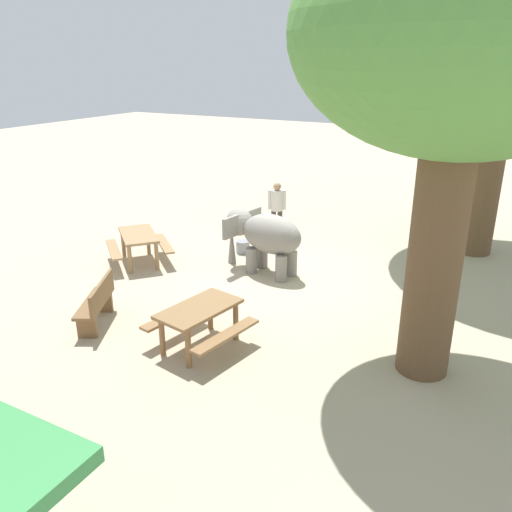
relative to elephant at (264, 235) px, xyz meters
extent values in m
plane|color=#BAA88C|center=(-0.44, -0.01, -0.94)|extent=(60.00, 60.00, 0.00)
cylinder|color=gray|center=(0.24, 0.18, -0.62)|extent=(0.27, 0.27, 0.62)
cylinder|color=gray|center=(0.17, -0.25, -0.62)|extent=(0.27, 0.27, 0.62)
cylinder|color=gray|center=(-0.61, 0.31, -0.62)|extent=(0.27, 0.27, 0.62)
cylinder|color=gray|center=(-0.67, -0.12, -0.62)|extent=(0.27, 0.27, 0.62)
ellipsoid|color=gray|center=(-0.22, 0.03, 0.06)|extent=(1.66, 1.02, 0.94)
sphere|color=gray|center=(0.74, -0.11, 0.18)|extent=(0.67, 0.67, 0.67)
cone|color=gray|center=(0.98, -0.15, -0.41)|extent=(0.21, 0.21, 1.05)
cube|color=gray|center=(0.70, 0.34, 0.18)|extent=(0.16, 0.55, 0.50)
cube|color=gray|center=(0.57, -0.53, 0.18)|extent=(0.16, 0.55, 0.50)
cylinder|color=#3F3833|center=(0.76, -2.45, -0.53)|extent=(0.14, 0.14, 0.82)
cylinder|color=#3F3833|center=(0.93, -2.38, -0.53)|extent=(0.14, 0.14, 0.82)
cylinder|color=silver|center=(0.84, -2.42, 0.17)|extent=(0.32, 0.32, 0.58)
sphere|color=tan|center=(0.84, -2.42, 0.57)|extent=(0.22, 0.22, 0.22)
cylinder|color=silver|center=(0.65, -2.50, 0.19)|extent=(0.09, 0.09, 0.55)
cylinder|color=silver|center=(1.04, -2.33, 0.19)|extent=(0.09, 0.09, 0.55)
cylinder|color=brown|center=(-4.29, -3.87, 1.24)|extent=(0.84, 0.84, 4.34)
cylinder|color=brown|center=(-4.24, 2.50, 1.00)|extent=(0.83, 0.83, 3.87)
ellipsoid|color=#569342|center=(-4.24, 2.50, 4.23)|extent=(4.76, 4.37, 3.37)
cube|color=brown|center=(1.64, 3.90, -0.49)|extent=(1.00, 1.43, 0.06)
cube|color=brown|center=(1.49, 3.82, -0.26)|extent=(0.70, 1.27, 0.40)
cube|color=brown|center=(1.40, 4.36, -0.73)|extent=(0.36, 0.24, 0.42)
cube|color=brown|center=(1.88, 3.43, -0.73)|extent=(0.36, 0.24, 0.42)
cube|color=#9E7A51|center=(3.00, 0.97, -0.19)|extent=(1.66, 1.59, 0.06)
cylinder|color=#9E7A51|center=(2.34, 1.12, -0.58)|extent=(0.10, 0.10, 0.72)
cylinder|color=#9E7A51|center=(2.76, 1.60, -0.58)|extent=(0.10, 0.10, 0.72)
cylinder|color=#9E7A51|center=(3.25, 0.33, -0.58)|extent=(0.10, 0.10, 0.72)
cylinder|color=#9E7A51|center=(3.67, 0.82, -0.58)|extent=(0.10, 0.10, 0.72)
cube|color=#9E7A51|center=(2.60, 0.50, -0.50)|extent=(1.29, 1.17, 0.05)
cube|color=#9E7A51|center=(3.41, 1.44, -0.50)|extent=(1.29, 1.17, 0.05)
cube|color=olive|center=(-0.62, 3.64, -0.19)|extent=(1.06, 1.62, 0.06)
cylinder|color=olive|center=(-0.41, 2.99, -0.58)|extent=(0.10, 0.10, 0.72)
cylinder|color=olive|center=(-1.04, 3.11, -0.58)|extent=(0.10, 0.10, 0.72)
cylinder|color=olive|center=(-0.19, 4.17, -0.58)|extent=(0.10, 0.10, 0.72)
cylinder|color=olive|center=(-0.82, 4.29, -0.58)|extent=(0.10, 0.10, 0.72)
cube|color=olive|center=(-0.01, 3.53, -0.50)|extent=(0.51, 1.52, 0.05)
cube|color=olive|center=(-1.23, 3.75, -0.50)|extent=(0.51, 1.52, 0.05)
cylinder|color=gray|center=(1.10, -0.92, -0.78)|extent=(0.36, 0.36, 0.32)
camera|label=1|loc=(-5.34, 10.34, 3.89)|focal=36.50mm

